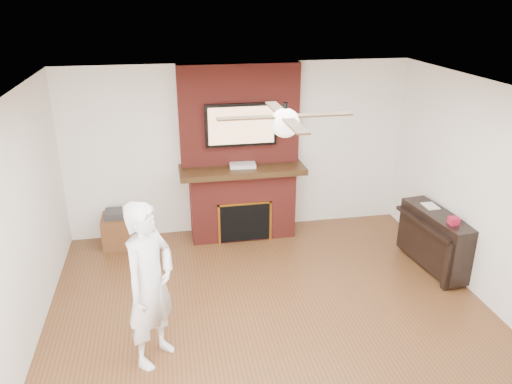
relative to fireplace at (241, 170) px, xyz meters
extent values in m
cube|color=#523018|center=(0.00, -2.55, -1.09)|extent=(5.36, 5.86, 0.18)
cube|color=white|center=(0.00, -2.55, 1.59)|extent=(5.36, 5.86, 0.18)
cube|color=white|center=(0.00, 0.29, 0.25)|extent=(5.36, 0.18, 2.50)
cube|color=maroon|center=(0.00, -0.05, -0.50)|extent=(1.50, 0.50, 1.00)
cube|color=black|center=(0.00, -0.08, 0.04)|extent=(1.78, 0.64, 0.08)
cube|color=maroon|center=(0.00, 0.10, 0.79)|extent=(1.70, 0.20, 1.42)
cube|color=black|center=(0.00, -0.30, -0.69)|extent=(0.70, 0.06, 0.55)
cube|color=#BF8C2D|center=(0.00, -0.31, -0.40)|extent=(0.78, 0.02, 0.03)
cube|color=#BF8C2D|center=(-0.38, -0.31, -0.69)|extent=(0.03, 0.02, 0.61)
cube|color=#BF8C2D|center=(0.38, -0.31, -0.69)|extent=(0.03, 0.02, 0.61)
cube|color=black|center=(0.00, -0.04, 0.68)|extent=(1.00, 0.07, 0.60)
cube|color=tan|center=(0.00, -0.08, 0.68)|extent=(0.92, 0.01, 0.52)
cylinder|color=black|center=(0.00, -2.55, 1.43)|extent=(0.04, 0.04, 0.14)
sphere|color=white|center=(0.00, -2.55, 1.32)|extent=(0.26, 0.26, 0.26)
cube|color=black|center=(0.33, -2.55, 1.38)|extent=(0.55, 0.11, 0.01)
cube|color=black|center=(0.00, -2.22, 1.38)|extent=(0.11, 0.55, 0.01)
cube|color=black|center=(-0.33, -2.55, 1.38)|extent=(0.55, 0.11, 0.01)
cube|color=black|center=(0.00, -2.88, 1.38)|extent=(0.11, 0.55, 0.01)
imported|color=white|center=(-1.28, -2.59, -0.16)|extent=(0.70, 0.74, 1.68)
cube|color=#553118|center=(-1.78, -0.07, -0.77)|extent=(0.47, 0.47, 0.45)
cube|color=#29292C|center=(-1.78, -0.07, -0.50)|extent=(0.36, 0.29, 0.09)
cube|color=black|center=(2.32, -1.48, -0.59)|extent=(0.48, 1.21, 0.73)
cube|color=black|center=(2.19, -2.00, -0.68)|extent=(0.05, 0.09, 0.64)
cube|color=black|center=(2.19, -0.95, -0.68)|extent=(0.05, 0.09, 0.64)
cube|color=black|center=(2.12, -1.48, -0.34)|extent=(0.25, 1.10, 0.05)
cube|color=silver|center=(2.32, -1.25, -0.21)|extent=(0.16, 0.23, 0.01)
cube|color=#A71430|center=(2.32, -1.79, -0.18)|extent=(0.11, 0.11, 0.09)
cube|color=silver|center=(0.01, -0.10, 0.11)|extent=(0.38, 0.24, 0.05)
cylinder|color=#C45A17|center=(-0.14, -0.21, -0.94)|extent=(0.06, 0.06, 0.11)
cylinder|color=#417B31|center=(-0.06, -0.20, -0.96)|extent=(0.06, 0.06, 0.08)
cylinder|color=beige|center=(0.02, -0.19, -0.94)|extent=(0.08, 0.08, 0.11)
cylinder|color=teal|center=(0.19, -0.19, -0.96)|extent=(0.06, 0.06, 0.08)
cylinder|color=beige|center=(0.14, -0.19, -0.94)|extent=(0.08, 0.08, 0.11)
camera|label=1|loc=(-1.05, -6.72, 2.40)|focal=35.00mm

